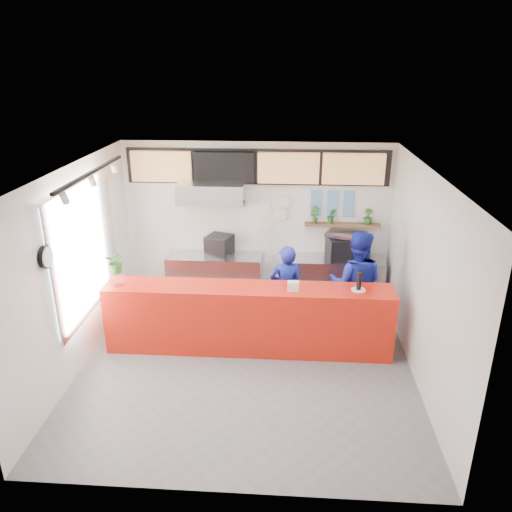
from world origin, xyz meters
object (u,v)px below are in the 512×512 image
at_px(staff_center, 286,289).
at_px(staff_right, 355,284).
at_px(service_counter, 248,319).
at_px(pepper_mill, 359,281).
at_px(panini_oven, 219,246).
at_px(espresso_machine, 345,248).

height_order(staff_center, staff_right, staff_right).
bearing_deg(service_counter, staff_center, 47.91).
bearing_deg(pepper_mill, service_counter, 179.90).
xyz_separation_m(service_counter, staff_right, (1.72, 0.60, 0.37)).
height_order(panini_oven, pepper_mill, pepper_mill).
bearing_deg(staff_center, pepper_mill, 139.67).
xyz_separation_m(staff_center, staff_right, (1.14, -0.04, 0.15)).
distance_m(service_counter, pepper_mill, 1.83).
bearing_deg(panini_oven, staff_center, -22.90).
bearing_deg(service_counter, pepper_mill, -0.10).
xyz_separation_m(espresso_machine, pepper_mill, (0.02, -1.80, 0.15)).
distance_m(espresso_machine, staff_right, 1.22).
height_order(espresso_machine, pepper_mill, pepper_mill).
distance_m(service_counter, staff_center, 0.89).
relative_size(service_counter, pepper_mill, 15.64).
distance_m(staff_center, staff_right, 1.16).
relative_size(service_counter, panini_oven, 10.28).
xyz_separation_m(panini_oven, staff_center, (1.27, -1.16, -0.32)).
xyz_separation_m(espresso_machine, staff_right, (0.06, -1.20, -0.18)).
bearing_deg(pepper_mill, espresso_machine, 90.79).
relative_size(panini_oven, espresso_machine, 0.67).
relative_size(staff_center, staff_right, 0.84).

